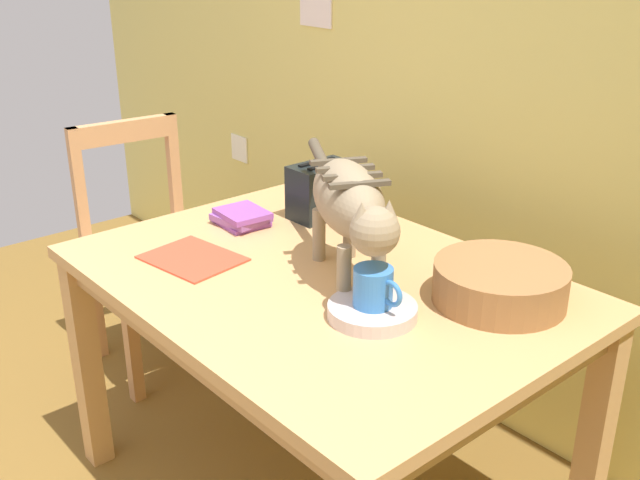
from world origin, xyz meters
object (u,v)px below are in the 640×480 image
toaster (322,190)px  saucer_bowl (372,311)px  book_stack (242,217)px  cat (350,204)px  dining_table (320,304)px  wicker_basket (500,283)px  magazine (193,258)px  coffee_mug (374,287)px  wooden_chair_near (150,252)px

toaster → saucer_bowl: bearing=-30.8°
book_stack → cat: bearing=-2.2°
cat → toaster: (-0.41, 0.26, -0.13)m
dining_table → wicker_basket: size_ratio=4.05×
dining_table → saucer_bowl: saucer_bowl is taller
cat → wicker_basket: size_ratio=1.86×
book_stack → wicker_basket: wicker_basket is taller
cat → magazine: cat is taller
coffee_mug → book_stack: (-0.69, 0.11, -0.06)m
wicker_basket → toaster: toaster is taller
wicker_basket → toaster: (-0.73, 0.06, 0.04)m
dining_table → saucer_bowl: size_ratio=6.23×
cat → book_stack: cat is taller
wooden_chair_near → coffee_mug: bearing=90.9°
saucer_bowl → wooden_chair_near: (-1.30, 0.10, -0.31)m
cat → toaster: 0.50m
book_stack → toaster: 0.27m
wicker_basket → wooden_chair_near: size_ratio=0.35×
wooden_chair_near → book_stack: bearing=96.3°
dining_table → cat: 0.31m
cat → coffee_mug: bearing=90.4°
cat → magazine: bearing=-31.4°
wicker_basket → wooden_chair_near: wooden_chair_near is taller
cat → coffee_mug: (0.18, -0.09, -0.13)m
coffee_mug → wicker_basket: size_ratio=0.42×
toaster → wooden_chair_near: (-0.71, -0.25, -0.38)m
wicker_basket → saucer_bowl: bearing=-116.1°
magazine → dining_table: bearing=25.2°
dining_table → cat: bearing=22.8°
wicker_basket → coffee_mug: bearing=-115.6°
dining_table → saucer_bowl: (0.26, -0.06, 0.10)m
dining_table → wooden_chair_near: wooden_chair_near is taller
cat → magazine: 0.50m
saucer_bowl → book_stack: size_ratio=1.18×
dining_table → coffee_mug: 0.31m
cat → coffee_mug: size_ratio=4.41×
saucer_bowl → toaster: toaster is taller
wooden_chair_near → cat: bearing=94.9°
saucer_bowl → book_stack: book_stack is taller
dining_table → wicker_basket: 0.48m
dining_table → wicker_basket: wicker_basket is taller
coffee_mug → dining_table: bearing=167.3°
wooden_chair_near → wicker_basket: bearing=102.9°
cat → book_stack: (-0.51, 0.02, -0.19)m
magazine → wooden_chair_near: (-0.74, 0.24, -0.29)m
cat → magazine: (-0.38, -0.23, -0.21)m
magazine → wooden_chair_near: size_ratio=0.27×
coffee_mug → wicker_basket: coffee_mug is taller
coffee_mug → wooden_chair_near: bearing=175.6°
cat → saucer_bowl: cat is taller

